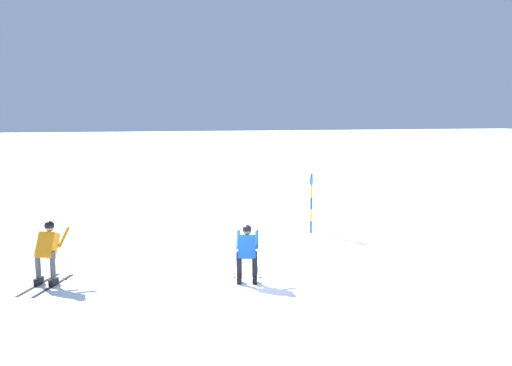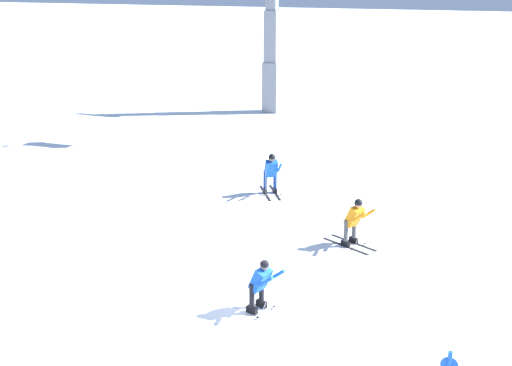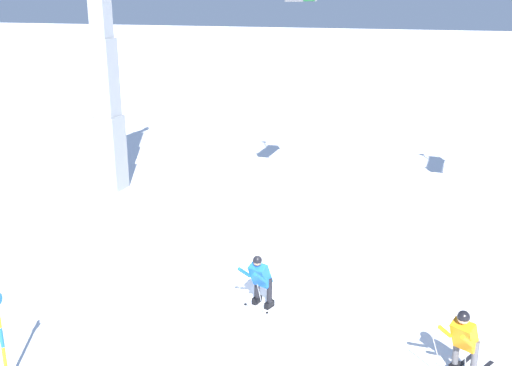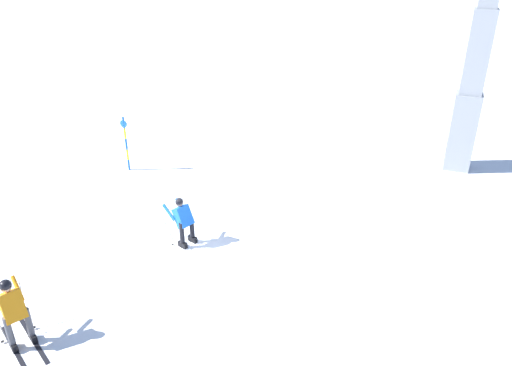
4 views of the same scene
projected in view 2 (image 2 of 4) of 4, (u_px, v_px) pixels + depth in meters
The scene contains 5 objects.
ground_plane at pixel (246, 300), 15.95m from camera, with size 260.00×260.00×0.00m, color white.
skier_carving_main at pixel (261, 283), 15.14m from camera, with size 1.03×1.79×1.49m.
lift_tower_far at pixel (272, 46), 36.09m from camera, with size 0.87×2.70×9.11m.
skier_distant_uphill at pixel (354, 219), 18.79m from camera, with size 1.25×1.73×1.63m.
skier_distant_downhill at pixel (271, 171), 23.18m from camera, with size 1.74×1.34×1.71m.
Camera 2 is at (-13.35, -4.96, 7.76)m, focal length 45.06 mm.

